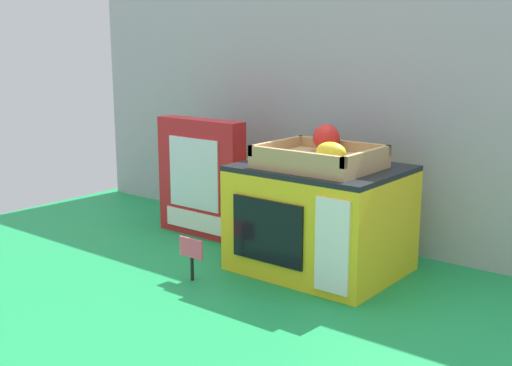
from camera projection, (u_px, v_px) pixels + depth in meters
ground_plane at (253, 249)px, 1.70m from camera, size 1.70×1.70×0.00m
display_back_panel at (305, 109)px, 1.80m from camera, size 1.61×0.03×0.70m
toy_microwave at (320, 218)px, 1.53m from camera, size 0.37×0.30×0.25m
food_groups_crate at (321, 157)px, 1.47m from camera, size 0.25×0.21×0.09m
cookie_set_box at (201, 178)px, 1.80m from camera, size 0.28×0.06×0.33m
price_sign at (191, 252)px, 1.47m from camera, size 0.07×0.01×0.10m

